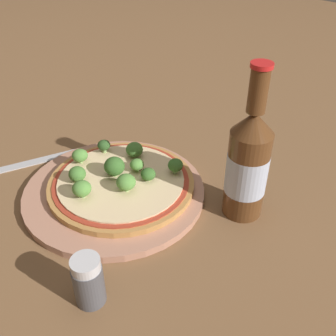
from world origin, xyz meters
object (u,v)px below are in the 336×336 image
object	(u,v)px
beer_bottle	(248,164)
fork	(41,160)
pepper_shaker	(88,281)
pizza	(121,183)

from	to	relation	value
beer_bottle	fork	bearing A→B (deg)	-156.73
beer_bottle	fork	distance (m)	0.38
pepper_shaker	fork	world-z (taller)	pepper_shaker
pizza	pepper_shaker	world-z (taller)	pepper_shaker
pizza	fork	distance (m)	0.18
pepper_shaker	pizza	bearing A→B (deg)	129.87
pizza	fork	bearing A→B (deg)	-165.28
pizza	beer_bottle	distance (m)	0.21
pizza	fork	xyz separation A→B (m)	(-0.17, -0.05, -0.02)
beer_bottle	pepper_shaker	world-z (taller)	beer_bottle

